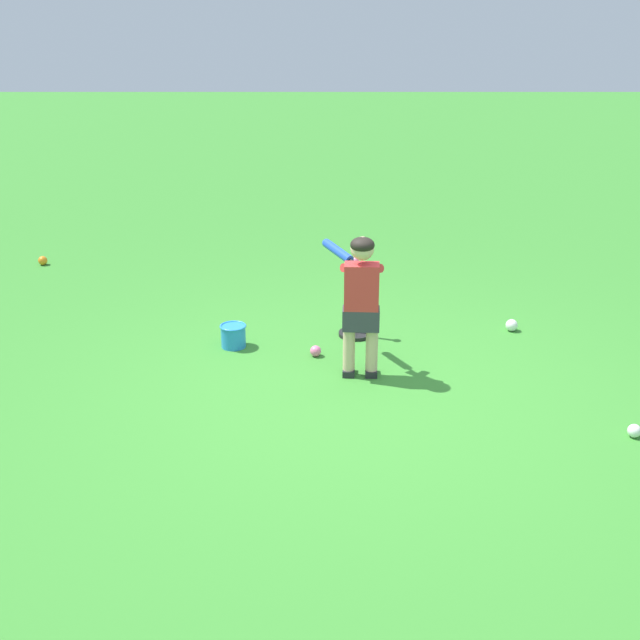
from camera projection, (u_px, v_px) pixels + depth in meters
ground_plane at (353, 394)px, 5.86m from camera, size 40.00×40.00×0.00m
child_batter at (360, 293)px, 5.93m from camera, size 0.70×0.45×1.08m
play_ball_by_bucket at (512, 325)px, 6.95m from camera, size 0.10×0.10×0.10m
play_ball_far_right at (43, 261)px, 8.67m from camera, size 0.10×0.10×0.10m
play_ball_center_lawn at (634, 431)px, 5.27m from camera, size 0.09×0.09×0.09m
play_ball_behind_batter at (316, 351)px, 6.46m from camera, size 0.09×0.09×0.09m
play_ball_far_left at (356, 261)px, 8.68m from camera, size 0.08×0.08×0.08m
batting_tee at (355, 324)px, 6.84m from camera, size 0.28×0.28×0.62m
toy_bucket at (233, 335)px, 6.62m from camera, size 0.22×0.22×0.19m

